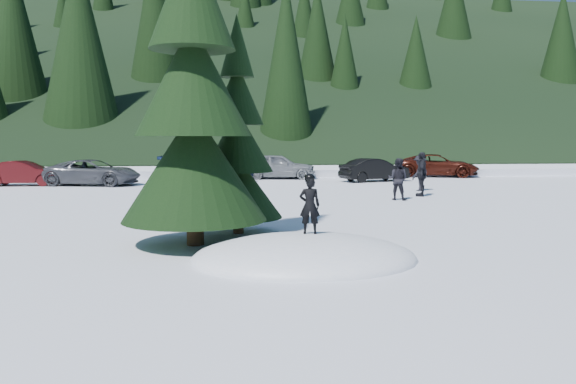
{
  "coord_description": "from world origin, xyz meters",
  "views": [
    {
      "loc": [
        -1.58,
        -10.72,
        2.4
      ],
      "look_at": [
        -0.04,
        2.44,
        1.1
      ],
      "focal_mm": 35.0,
      "sensor_mm": 36.0,
      "label": 1
    }
  ],
  "objects": [
    {
      "name": "forest_hillside",
      "position": [
        0.0,
        54.0,
        12.5
      ],
      "size": [
        200.0,
        60.0,
        25.0
      ],
      "primitive_type": null,
      "color": "black",
      "rests_on": "ground"
    },
    {
      "name": "adult_2",
      "position": [
        7.19,
        13.41,
        0.8
      ],
      "size": [
        1.19,
        1.1,
        1.6
      ],
      "primitive_type": "imported",
      "rotation": [
        0.0,
        0.0,
        3.79
      ],
      "color": "black",
      "rests_on": "ground"
    },
    {
      "name": "adult_1",
      "position": [
        6.46,
        11.21,
        0.9
      ],
      "size": [
        0.79,
        1.14,
        1.8
      ],
      "primitive_type": "imported",
      "rotation": [
        0.0,
        0.0,
        4.34
      ],
      "color": "black",
      "rests_on": "ground"
    },
    {
      "name": "car_5",
      "position": [
        6.63,
        18.9,
        0.63
      ],
      "size": [
        4.02,
        2.37,
        1.25
      ],
      "primitive_type": "imported",
      "rotation": [
        0.0,
        0.0,
        1.87
      ],
      "color": "black",
      "rests_on": "ground"
    },
    {
      "name": "snow_mound",
      "position": [
        0.0,
        0.0,
        0.0
      ],
      "size": [
        4.48,
        3.52,
        0.96
      ],
      "primitive_type": "ellipsoid",
      "color": "white",
      "rests_on": "ground"
    },
    {
      "name": "spruce_tall",
      "position": [
        -2.2,
        1.8,
        3.32
      ],
      "size": [
        3.2,
        3.2,
        8.6
      ],
      "color": "black",
      "rests_on": "ground"
    },
    {
      "name": "car_3",
      "position": [
        -2.38,
        19.49,
        0.73
      ],
      "size": [
        5.12,
        2.29,
        1.46
      ],
      "primitive_type": "imported",
      "rotation": [
        0.0,
        0.0,
        1.52
      ],
      "color": "#0E1934",
      "rests_on": "ground"
    },
    {
      "name": "spruce_short",
      "position": [
        -1.2,
        3.2,
        2.1
      ],
      "size": [
        2.2,
        2.2,
        5.37
      ],
      "color": "black",
      "rests_on": "ground"
    },
    {
      "name": "car_2",
      "position": [
        -8.0,
        18.17,
        0.64
      ],
      "size": [
        5.01,
        3.15,
        1.29
      ],
      "primitive_type": "imported",
      "rotation": [
        0.0,
        0.0,
        1.34
      ],
      "color": "#46484D",
      "rests_on": "ground"
    },
    {
      "name": "car_1",
      "position": [
        -11.35,
        18.34,
        0.62
      ],
      "size": [
        3.76,
        1.36,
        1.23
      ],
      "primitive_type": "imported",
      "rotation": [
        0.0,
        0.0,
        1.55
      ],
      "color": "#3D0B0C",
      "rests_on": "ground"
    },
    {
      "name": "child_skier",
      "position": [
        0.13,
        0.22,
        1.04
      ],
      "size": [
        0.44,
        0.32,
        1.13
      ],
      "primitive_type": "imported",
      "rotation": [
        0.0,
        0.0,
        3.01
      ],
      "color": "black",
      "rests_on": "snow_mound"
    },
    {
      "name": "car_4",
      "position": [
        1.6,
        21.4,
        0.73
      ],
      "size": [
        4.47,
        2.21,
        1.46
      ],
      "primitive_type": "imported",
      "rotation": [
        0.0,
        0.0,
        1.45
      ],
      "color": "gray",
      "rests_on": "ground"
    },
    {
      "name": "ground",
      "position": [
        0.0,
        0.0,
        0.0
      ],
      "size": [
        200.0,
        200.0,
        0.0
      ],
      "primitive_type": "plane",
      "color": "white",
      "rests_on": "ground"
    },
    {
      "name": "adult_0",
      "position": [
        5.07,
        9.97,
        0.8
      ],
      "size": [
        0.98,
        0.94,
        1.6
      ],
      "primitive_type": "imported",
      "rotation": [
        0.0,
        0.0,
        2.54
      ],
      "color": "black",
      "rests_on": "ground"
    },
    {
      "name": "car_6",
      "position": [
        11.39,
        22.04,
        0.68
      ],
      "size": [
        5.37,
        3.64,
        1.37
      ],
      "primitive_type": "imported",
      "rotation": [
        0.0,
        0.0,
        1.27
      ],
      "color": "#39110A",
      "rests_on": "ground"
    }
  ]
}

